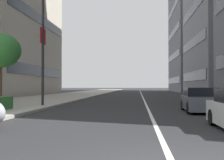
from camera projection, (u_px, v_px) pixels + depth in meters
name	position (u px, v px, depth m)	size (l,w,h in m)	color
sidewalk_right_plaza	(54.00, 98.00, 36.38)	(160.00, 8.42, 0.15)	#A39E93
lane_centre_stripe	(143.00, 97.00, 40.46)	(110.00, 0.16, 0.01)	silver
car_following_behind	(201.00, 101.00, 17.50)	(4.55, 2.07, 1.40)	#4C515B
street_lamp_with_banners	(47.00, 30.00, 21.44)	(1.26, 2.28, 9.01)	#232326
street_tree_mid_sidewalk	(1.00, 51.00, 20.05)	(2.68, 2.68, 4.84)	#473323
office_tower_mid_left	(203.00, 22.00, 76.75)	(25.71, 14.76, 35.53)	slate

